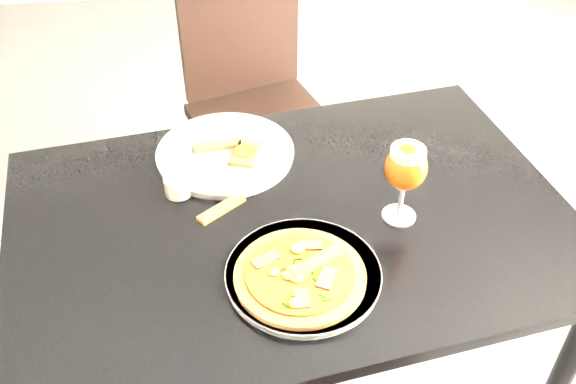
{
  "coord_description": "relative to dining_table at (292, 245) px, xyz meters",
  "views": [
    {
      "loc": [
        -0.27,
        -0.98,
        1.68
      ],
      "look_at": [
        -0.16,
        0.02,
        0.83
      ],
      "focal_mm": 40.0,
      "sensor_mm": 36.0,
      "label": 1
    }
  ],
  "objects": [
    {
      "name": "crust_scraps",
      "position": [
        -0.11,
        0.22,
        0.11
      ],
      "size": [
        0.17,
        0.11,
        0.01
      ],
      "rotation": [
        0.0,
        0.0,
        0.55
      ],
      "color": "brown",
      "rests_on": "plate_second"
    },
    {
      "name": "dining_table",
      "position": [
        0.0,
        0.0,
        0.0
      ],
      "size": [
        1.31,
        0.98,
        0.75
      ],
      "rotation": [
        0.0,
        0.0,
        0.16
      ],
      "color": "black",
      "rests_on": "ground"
    },
    {
      "name": "beer_glass",
      "position": [
        0.23,
        -0.03,
        0.22
      ],
      "size": [
        0.09,
        0.09,
        0.18
      ],
      "color": "#B1B4BA",
      "rests_on": "dining_table"
    },
    {
      "name": "plate_second",
      "position": [
        -0.14,
        0.23,
        0.1
      ],
      "size": [
        0.41,
        0.41,
        0.02
      ],
      "primitive_type": "cylinder",
      "rotation": [
        0.0,
        0.0,
        0.29
      ],
      "color": "silver",
      "rests_on": "dining_table"
    },
    {
      "name": "plate_main",
      "position": [
        0.0,
        -0.18,
        0.1
      ],
      "size": [
        0.32,
        0.32,
        0.02
      ],
      "primitive_type": "cylinder",
      "rotation": [
        0.0,
        0.0,
        0.05
      ],
      "color": "silver",
      "rests_on": "dining_table"
    },
    {
      "name": "pizza",
      "position": [
        -0.01,
        -0.19,
        0.11
      ],
      "size": [
        0.25,
        0.25,
        0.03
      ],
      "rotation": [
        0.0,
        0.0,
        0.22
      ],
      "color": "brown",
      "rests_on": "plate_main"
    },
    {
      "name": "chair_far",
      "position": [
        -0.02,
        0.84,
        -0.15
      ],
      "size": [
        0.54,
        0.54,
        0.93
      ],
      "rotation": [
        0.0,
        0.0,
        0.32
      ],
      "color": "black",
      "rests_on": "ground"
    },
    {
      "name": "sauce_cup",
      "position": [
        -0.24,
        0.1,
        0.11
      ],
      "size": [
        0.06,
        0.06,
        0.04
      ],
      "color": "silver",
      "rests_on": "dining_table"
    },
    {
      "name": "loose_crust",
      "position": [
        -0.15,
        0.03,
        0.09
      ],
      "size": [
        0.11,
        0.09,
        0.01
      ],
      "primitive_type": "cube",
      "rotation": [
        0.0,
        0.0,
        0.66
      ],
      "color": "brown",
      "rests_on": "dining_table"
    }
  ]
}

